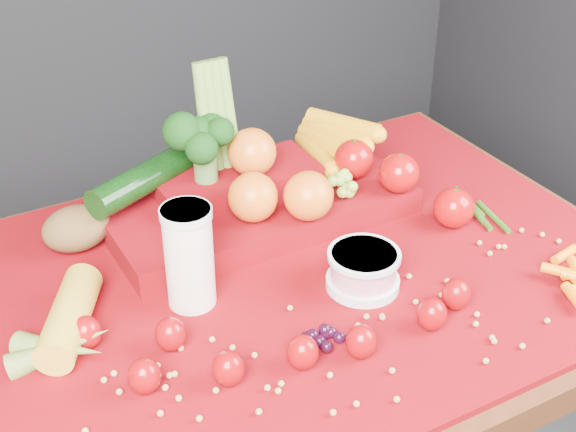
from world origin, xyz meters
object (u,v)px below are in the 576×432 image
yogurt_bowl (363,269)px  produce_mound (268,187)px  milk_glass (189,253)px  table (294,321)px

yogurt_bowl → produce_mound: produce_mound is taller
produce_mound → milk_glass: bearing=-143.8°
milk_glass → produce_mound: bearing=36.2°
yogurt_bowl → produce_mound: size_ratio=0.19×
milk_glass → yogurt_bowl: size_ratio=1.43×
milk_glass → produce_mound: size_ratio=0.27×
yogurt_bowl → table: bearing=127.6°
table → yogurt_bowl: (0.07, -0.09, 0.14)m
milk_glass → yogurt_bowl: bearing=-20.8°
table → yogurt_bowl: 0.18m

